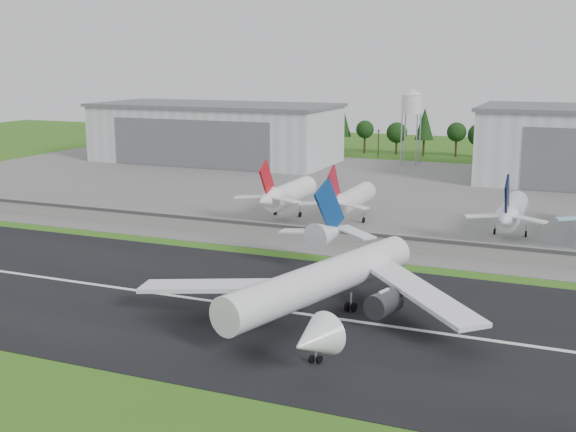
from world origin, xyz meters
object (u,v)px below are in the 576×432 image
at_px(parked_jet_red_b, 349,200).
at_px(parked_jet_red_a, 285,194).
at_px(parked_jet_navy, 511,212).
at_px(main_airliner, 322,289).

bearing_deg(parked_jet_red_b, parked_jet_red_a, 179.86).
bearing_deg(parked_jet_navy, parked_jet_red_b, -179.98).
bearing_deg(main_airliner, parked_jet_navy, -91.04).
height_order(parked_jet_red_a, parked_jet_red_b, parked_jet_red_a).
bearing_deg(parked_jet_navy, parked_jet_red_a, 179.97).
height_order(parked_jet_red_b, parked_jet_navy, parked_jet_navy).
distance_m(main_airliner, parked_jet_red_a, 75.25).
height_order(main_airliner, parked_jet_red_a, main_airliner).
xyz_separation_m(parked_jet_red_b, parked_jet_navy, (38.93, 0.01, 0.06)).
xyz_separation_m(parked_jet_red_a, parked_jet_navy, (56.11, -0.03, -0.17)).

